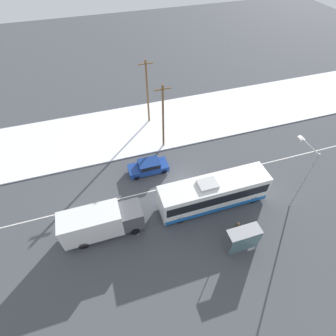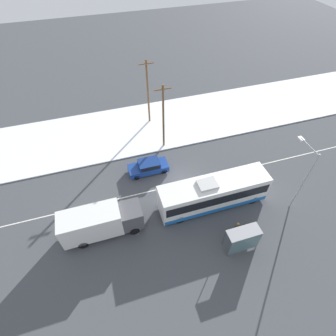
{
  "view_description": "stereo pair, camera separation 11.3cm",
  "coord_description": "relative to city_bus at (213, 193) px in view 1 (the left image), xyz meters",
  "views": [
    {
      "loc": [
        -6.95,
        -17.0,
        21.92
      ],
      "look_at": [
        -1.16,
        1.42,
        1.4
      ],
      "focal_mm": 28.0,
      "sensor_mm": 36.0,
      "label": 1
    },
    {
      "loc": [
        -6.84,
        -17.03,
        21.92
      ],
      "look_at": [
        -1.16,
        1.42,
        1.4
      ],
      "focal_mm": 28.0,
      "sensor_mm": 36.0,
      "label": 2
    }
  ],
  "objects": [
    {
      "name": "ground_plane",
      "position": [
        -2.0,
        3.34,
        -1.68
      ],
      "size": [
        120.0,
        120.0,
        0.0
      ],
      "primitive_type": "plane",
      "color": "#424449"
    },
    {
      "name": "snow_lot",
      "position": [
        -2.0,
        14.25,
        -1.62
      ],
      "size": [
        80.0,
        10.44,
        0.12
      ],
      "color": "white",
      "rests_on": "ground_plane"
    },
    {
      "name": "lane_marking_center",
      "position": [
        -2.0,
        3.34,
        -1.68
      ],
      "size": [
        60.0,
        0.12,
        0.0
      ],
      "color": "silver",
      "rests_on": "ground_plane"
    },
    {
      "name": "city_bus",
      "position": [
        0.0,
        0.0,
        0.0
      ],
      "size": [
        10.8,
        2.57,
        3.45
      ],
      "color": "white",
      "rests_on": "ground_plane"
    },
    {
      "name": "box_truck",
      "position": [
        -10.95,
        -0.04,
        0.06
      ],
      "size": [
        7.19,
        2.3,
        3.16
      ],
      "color": "silver",
      "rests_on": "ground_plane"
    },
    {
      "name": "sedan_car",
      "position": [
        -4.99,
        6.2,
        -0.87
      ],
      "size": [
        4.43,
        1.8,
        1.49
      ],
      "rotation": [
        0.0,
        0.0,
        3.14
      ],
      "color": "navy",
      "rests_on": "ground_plane"
    },
    {
      "name": "pedestrian_at_stop",
      "position": [
        0.82,
        -3.69,
        -0.73
      ],
      "size": [
        0.56,
        0.25,
        1.56
      ],
      "color": "#23232D",
      "rests_on": "ground_plane"
    },
    {
      "name": "bus_shelter",
      "position": [
        0.51,
        -5.28,
        -0.01
      ],
      "size": [
        2.9,
        1.2,
        2.4
      ],
      "color": "gray",
      "rests_on": "ground_plane"
    },
    {
      "name": "streetlamp",
      "position": [
        7.44,
        -2.13,
        2.91
      ],
      "size": [
        0.36,
        2.65,
        7.24
      ],
      "color": "#9EA3A8",
      "rests_on": "ground_plane"
    },
    {
      "name": "utility_pole_roadside",
      "position": [
        -2.13,
        9.86,
        2.66
      ],
      "size": [
        1.8,
        0.24,
        8.32
      ],
      "color": "brown",
      "rests_on": "ground_plane"
    },
    {
      "name": "utility_pole_snowlot",
      "position": [
        -2.56,
        15.28,
        2.84
      ],
      "size": [
        1.8,
        0.24,
        8.67
      ],
      "color": "brown",
      "rests_on": "ground_plane"
    }
  ]
}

